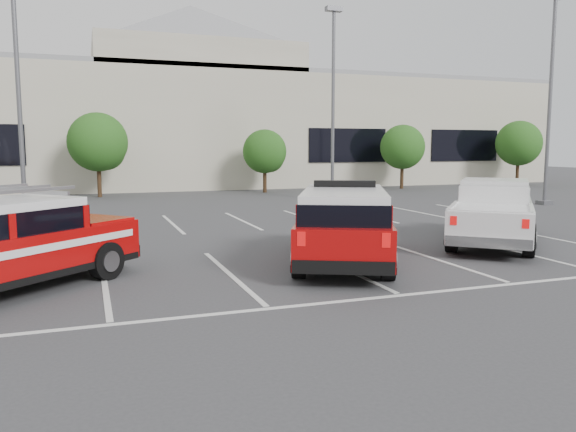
{
  "coord_description": "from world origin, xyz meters",
  "views": [
    {
      "loc": [
        -5.66,
        -12.11,
        2.86
      ],
      "look_at": [
        -0.67,
        1.8,
        1.05
      ],
      "focal_mm": 35.0,
      "sensor_mm": 36.0,
      "label": 1
    }
  ],
  "objects_px": {
    "tree_mid_left": "(99,144)",
    "tree_right": "(403,149)",
    "light_pole_left": "(18,86)",
    "ladder_suv": "(1,252)",
    "white_pickup": "(493,218)",
    "fire_chief_suv": "(344,230)",
    "light_pole_mid": "(333,104)",
    "light_pole_right": "(550,100)",
    "convention_building": "(166,123)",
    "tree_far_right": "(519,145)",
    "tree_mid_right": "(266,153)"
  },
  "relations": [
    {
      "from": "tree_mid_left",
      "to": "tree_right",
      "type": "xyz_separation_m",
      "value": [
        20.0,
        -0.0,
        -0.27
      ]
    },
    {
      "from": "light_pole_left",
      "to": "ladder_suv",
      "type": "distance_m",
      "value": 12.8
    },
    {
      "from": "white_pickup",
      "to": "fire_chief_suv",
      "type": "bearing_deg",
      "value": -126.06
    },
    {
      "from": "light_pole_mid",
      "to": "light_pole_right",
      "type": "xyz_separation_m",
      "value": [
        9.0,
        -6.0,
        0.0
      ]
    },
    {
      "from": "tree_mid_left",
      "to": "ladder_suv",
      "type": "bearing_deg",
      "value": -96.22
    },
    {
      "from": "light_pole_left",
      "to": "fire_chief_suv",
      "type": "relative_size",
      "value": 1.68
    },
    {
      "from": "tree_right",
      "to": "fire_chief_suv",
      "type": "relative_size",
      "value": 0.72
    },
    {
      "from": "convention_building",
      "to": "tree_mid_left",
      "type": "height_order",
      "value": "convention_building"
    },
    {
      "from": "tree_mid_left",
      "to": "fire_chief_suv",
      "type": "xyz_separation_m",
      "value": [
        5.19,
        -21.71,
        -2.21
      ]
    },
    {
      "from": "light_pole_right",
      "to": "tree_right",
      "type": "bearing_deg",
      "value": 94.31
    },
    {
      "from": "tree_far_right",
      "to": "light_pole_left",
      "type": "height_order",
      "value": "light_pole_left"
    },
    {
      "from": "fire_chief_suv",
      "to": "tree_mid_left",
      "type": "bearing_deg",
      "value": 129.09
    },
    {
      "from": "white_pickup",
      "to": "tree_far_right",
      "type": "bearing_deg",
      "value": 88.38
    },
    {
      "from": "tree_far_right",
      "to": "light_pole_mid",
      "type": "xyz_separation_m",
      "value": [
        -18.09,
        -6.05,
        2.14
      ]
    },
    {
      "from": "tree_right",
      "to": "ladder_suv",
      "type": "distance_m",
      "value": 31.5
    },
    {
      "from": "light_pole_left",
      "to": "fire_chief_suv",
      "type": "height_order",
      "value": "light_pole_left"
    },
    {
      "from": "convention_building",
      "to": "tree_mid_left",
      "type": "xyz_separation_m",
      "value": [
        -5.09,
        -9.82,
        -1.68
      ]
    },
    {
      "from": "tree_mid_right",
      "to": "tree_right",
      "type": "relative_size",
      "value": 0.9
    },
    {
      "from": "tree_right",
      "to": "light_pole_left",
      "type": "height_order",
      "value": "light_pole_left"
    },
    {
      "from": "tree_mid_left",
      "to": "white_pickup",
      "type": "xyz_separation_m",
      "value": [
        10.69,
        -20.51,
        -2.29
      ]
    },
    {
      "from": "ladder_suv",
      "to": "light_pole_mid",
      "type": "bearing_deg",
      "value": 95.63
    },
    {
      "from": "convention_building",
      "to": "tree_mid_right",
      "type": "relative_size",
      "value": 15.04
    },
    {
      "from": "light_pole_left",
      "to": "white_pickup",
      "type": "bearing_deg",
      "value": -37.2
    },
    {
      "from": "white_pickup",
      "to": "ladder_suv",
      "type": "bearing_deg",
      "value": -131.58
    },
    {
      "from": "white_pickup",
      "to": "light_pole_left",
      "type": "bearing_deg",
      "value": -175.55
    },
    {
      "from": "fire_chief_suv",
      "to": "white_pickup",
      "type": "height_order",
      "value": "fire_chief_suv"
    },
    {
      "from": "convention_building",
      "to": "white_pickup",
      "type": "relative_size",
      "value": 10.02
    },
    {
      "from": "convention_building",
      "to": "tree_right",
      "type": "xyz_separation_m",
      "value": [
        14.91,
        -9.82,
        -1.95
      ]
    },
    {
      "from": "white_pickup",
      "to": "convention_building",
      "type": "bearing_deg",
      "value": 142.12
    },
    {
      "from": "convention_building",
      "to": "tree_mid_left",
      "type": "distance_m",
      "value": 11.19
    },
    {
      "from": "light_pole_right",
      "to": "tree_mid_right",
      "type": "bearing_deg",
      "value": 132.17
    },
    {
      "from": "convention_building",
      "to": "white_pickup",
      "type": "height_order",
      "value": "convention_building"
    },
    {
      "from": "light_pole_right",
      "to": "ladder_suv",
      "type": "relative_size",
      "value": 1.94
    },
    {
      "from": "convention_building",
      "to": "light_pole_right",
      "type": "height_order",
      "value": "convention_building"
    },
    {
      "from": "tree_mid_left",
      "to": "light_pole_left",
      "type": "xyz_separation_m",
      "value": [
        -3.09,
        -10.05,
        2.14
      ]
    },
    {
      "from": "tree_mid_right",
      "to": "white_pickup",
      "type": "relative_size",
      "value": 0.67
    },
    {
      "from": "ladder_suv",
      "to": "fire_chief_suv",
      "type": "bearing_deg",
      "value": 50.09
    },
    {
      "from": "convention_building",
      "to": "tree_far_right",
      "type": "distance_m",
      "value": 26.83
    },
    {
      "from": "tree_right",
      "to": "light_pole_mid",
      "type": "relative_size",
      "value": 0.43
    },
    {
      "from": "light_pole_left",
      "to": "light_pole_right",
      "type": "relative_size",
      "value": 1.0
    },
    {
      "from": "light_pole_mid",
      "to": "fire_chief_suv",
      "type": "xyz_separation_m",
      "value": [
        -6.72,
        -15.66,
        -4.36
      ]
    },
    {
      "from": "light_pole_left",
      "to": "ladder_suv",
      "type": "xyz_separation_m",
      "value": [
        0.69,
        -12.02,
        -4.35
      ]
    },
    {
      "from": "light_pole_mid",
      "to": "tree_mid_left",
      "type": "bearing_deg",
      "value": 153.08
    },
    {
      "from": "light_pole_right",
      "to": "white_pickup",
      "type": "xyz_separation_m",
      "value": [
        -10.22,
        -8.46,
        -4.44
      ]
    },
    {
      "from": "light_pole_mid",
      "to": "ladder_suv",
      "type": "relative_size",
      "value": 1.94
    },
    {
      "from": "convention_building",
      "to": "ladder_suv",
      "type": "distance_m",
      "value": 32.98
    },
    {
      "from": "tree_mid_right",
      "to": "light_pole_left",
      "type": "xyz_separation_m",
      "value": [
        -13.09,
        -10.05,
        2.68
      ]
    },
    {
      "from": "tree_mid_left",
      "to": "tree_mid_right",
      "type": "distance_m",
      "value": 10.01
    },
    {
      "from": "tree_far_right",
      "to": "light_pole_mid",
      "type": "distance_m",
      "value": 19.19
    },
    {
      "from": "tree_mid_right",
      "to": "tree_right",
      "type": "height_order",
      "value": "tree_right"
    }
  ]
}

